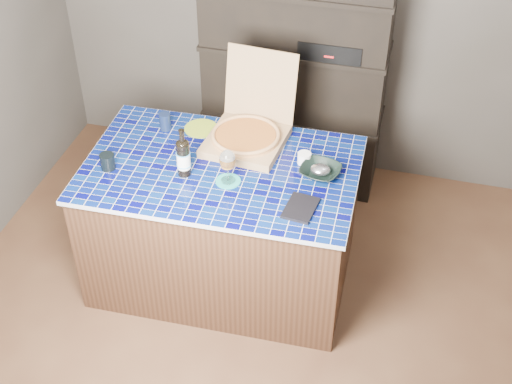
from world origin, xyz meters
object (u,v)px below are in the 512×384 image
(wine_glass, at_px, (228,161))
(bowl, at_px, (320,171))
(dvd_case, at_px, (301,208))
(kitchen_island, at_px, (223,223))
(pizza_box, at_px, (247,133))
(mead_bottle, at_px, (183,157))

(wine_glass, bearing_deg, bowl, 21.04)
(wine_glass, relative_size, dvd_case, 0.94)
(dvd_case, bearing_deg, kitchen_island, 161.27)
(kitchen_island, distance_m, pizza_box, 0.56)
(kitchen_island, height_order, mead_bottle, mead_bottle)
(bowl, bearing_deg, dvd_case, -98.20)
(pizza_box, bearing_deg, bowl, -18.46)
(pizza_box, distance_m, mead_bottle, 0.46)
(pizza_box, relative_size, dvd_case, 2.64)
(kitchen_island, xyz_separation_m, pizza_box, (0.08, 0.27, 0.48))
(mead_bottle, xyz_separation_m, wine_glass, (0.25, -0.00, 0.03))
(pizza_box, height_order, dvd_case, pizza_box)
(mead_bottle, height_order, wine_glass, mead_bottle)
(dvd_case, height_order, bowl, bowl)
(bowl, bearing_deg, mead_bottle, -166.27)
(kitchen_island, relative_size, mead_bottle, 5.29)
(kitchen_island, bearing_deg, wine_glass, -57.61)
(pizza_box, distance_m, dvd_case, 0.67)
(mead_bottle, bearing_deg, pizza_box, 56.23)
(mead_bottle, bearing_deg, kitchen_island, 32.01)
(dvd_case, bearing_deg, bowl, 88.38)
(mead_bottle, relative_size, dvd_case, 1.38)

